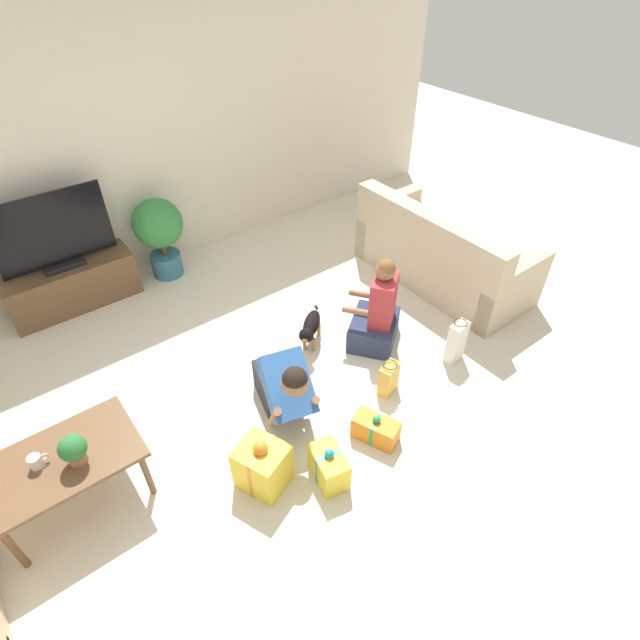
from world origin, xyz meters
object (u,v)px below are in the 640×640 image
Objects in this scene: coffee_table at (63,464)px; mug at (36,461)px; gift_box_a at (376,429)px; gift_bag_b at (389,378)px; person_sitting at (378,314)px; sofa_right at (441,255)px; tv at (53,236)px; gift_box_c at (329,467)px; gift_bag_a at (456,342)px; gift_box_b at (263,466)px; potted_plant_back_right at (159,230)px; dog at (310,327)px; tabletop_plant at (73,450)px; tv_console at (73,286)px; person_kneeling at (284,386)px.

mug is at bearing 165.53° from coffee_table.
gift_box_a is 0.50m from gift_bag_b.
person_sitting is at bearing 56.63° from gift_bag_b.
coffee_table is at bearing 94.27° from sofa_right.
coffee_table is at bearing -106.78° from tv.
gift_bag_a reaches higher than gift_box_c.
gift_box_b reaches higher than gift_bag_b.
dog is at bearing -73.86° from potted_plant_back_right.
tabletop_plant is at bearing 168.52° from gift_bag_b.
gift_box_a is 0.50m from gift_box_c.
tv is 2.36m from mug.
gift_box_b is at bearing -29.57° from mug.
tv_console is at bearing 130.08° from gift_bag_a.
gift_bag_b is (0.41, 0.29, 0.05)m from gift_box_a.
gift_box_c is (-0.50, -0.06, 0.03)m from gift_box_a.
gift_box_a is 2.28m from mug.
gift_box_a is (-1.95, -1.14, -0.21)m from sofa_right.
person_sitting is at bearing 19.12° from dog.
potted_plant_back_right reaches higher than gift_box_a.
tv_console reaches higher than gift_box_a.
gift_bag_a is at bearing 4.08° from dog.
potted_plant_back_right is 0.99× the size of person_sitting.
mug is (-2.47, 0.58, 0.37)m from gift_bag_b.
gift_box_b is (1.07, -0.64, -0.23)m from coffee_table.
gift_box_c is at bearing -76.06° from tv_console.
sofa_right reaches higher than gift_bag_b.
gift_box_c is 1.87m from mug.
potted_plant_back_right is 2.84× the size of gift_bag_b.
dog is at bearing 58.56° from gift_box_c.
tv is 0.99m from potted_plant_back_right.
potted_plant_back_right is at bearing 50.05° from sofa_right.
sofa_right is 4.89× the size of gift_box_a.
person_sitting is at bearing -47.94° from tv.
potted_plant_back_right is at bearing -2.98° from tv.
coffee_table is 3.05× the size of gift_bag_b.
potted_plant_back_right reaches higher than tabletop_plant.
gift_bag_a is at bearing -11.55° from coffee_table.
dog is 1.29m from gift_bag_a.
gift_box_c reaches higher than gift_bag_b.
sofa_right reaches higher than gift_box_a.
mug is (-4.01, -0.26, 0.20)m from sofa_right.
dog is 0.86m from gift_bag_b.
tv reaches higher than person_kneeling.
gift_box_c is (-2.44, -1.19, -0.18)m from sofa_right.
mug is at bearing 93.71° from sofa_right.
gift_box_b is at bearing -82.13° from tv.
tv is 1.19× the size of potted_plant_back_right.
gift_box_b is at bearing -82.13° from tv_console.
gift_box_b is at bearing -179.60° from gift_bag_a.
potted_plant_back_right reaches higher than tv_console.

